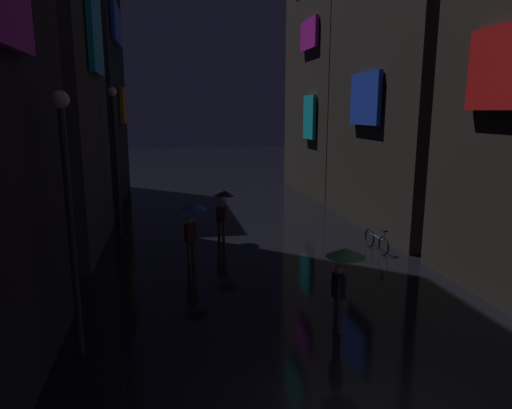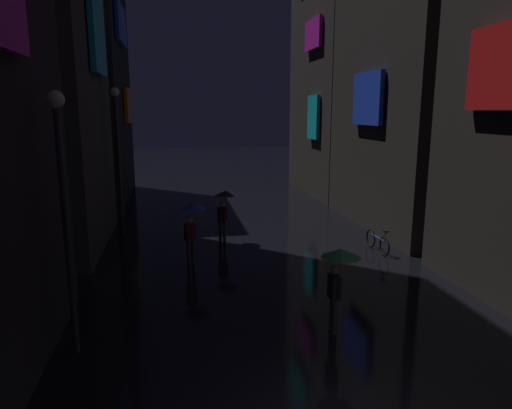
# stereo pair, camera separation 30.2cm
# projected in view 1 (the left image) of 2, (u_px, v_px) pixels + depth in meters

# --- Properties ---
(building_left_far) EXTENTS (4.25, 8.78, 14.36)m
(building_left_far) POSITION_uv_depth(u_px,v_px,m) (81.00, 74.00, 25.49)
(building_left_far) COLOR black
(building_left_far) RESTS_ON ground
(building_right_far) EXTENTS (4.25, 8.83, 17.82)m
(building_right_far) POSITION_uv_depth(u_px,v_px,m) (335.00, 48.00, 28.02)
(building_right_far) COLOR #2D2826
(building_right_far) RESTS_ON ground
(pedestrian_far_right_black) EXTENTS (0.90, 0.90, 2.12)m
(pedestrian_far_right_black) POSITION_uv_depth(u_px,v_px,m) (224.00, 202.00, 17.87)
(pedestrian_far_right_black) COLOR #38332D
(pedestrian_far_right_black) RESTS_ON ground
(pedestrian_near_crossing_green) EXTENTS (0.90, 0.90, 2.12)m
(pedestrian_near_crossing_green) POSITION_uv_depth(u_px,v_px,m) (343.00, 266.00, 10.43)
(pedestrian_near_crossing_green) COLOR #2D2D38
(pedestrian_near_crossing_green) RESTS_ON ground
(pedestrian_foreground_left_blue) EXTENTS (0.90, 0.90, 2.12)m
(pedestrian_foreground_left_blue) POSITION_uv_depth(u_px,v_px,m) (192.00, 217.00, 15.33)
(pedestrian_foreground_left_blue) COLOR #38332D
(pedestrian_foreground_left_blue) RESTS_ON ground
(bicycle_parked_at_storefront) EXTENTS (0.14, 1.82, 0.96)m
(bicycle_parked_at_storefront) POSITION_uv_depth(u_px,v_px,m) (377.00, 241.00, 17.06)
(bicycle_parked_at_storefront) COLOR black
(bicycle_parked_at_storefront) RESTS_ON ground
(streetlamp_left_near) EXTENTS (0.36, 0.36, 5.56)m
(streetlamp_left_near) POSITION_uv_depth(u_px,v_px,m) (68.00, 196.00, 9.20)
(streetlamp_left_near) COLOR #2D2D33
(streetlamp_left_near) RESTS_ON ground
(streetlamp_left_far) EXTENTS (0.36, 0.36, 6.08)m
(streetlamp_left_far) POSITION_uv_depth(u_px,v_px,m) (116.00, 146.00, 18.45)
(streetlamp_left_far) COLOR #2D2D33
(streetlamp_left_far) RESTS_ON ground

